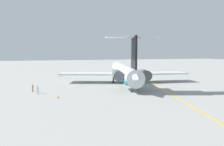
{
  "coord_description": "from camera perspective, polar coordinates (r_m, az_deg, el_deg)",
  "views": [
    {
      "loc": [
        -69.25,
        32.03,
        9.81
      ],
      "look_at": [
        -4.89,
        12.21,
        3.17
      ],
      "focal_mm": 34.63,
      "sensor_mm": 36.0,
      "label": 1
    }
  ],
  "objects": [
    {
      "name": "ground_crew_portside",
      "position": [
        97.46,
        16.04,
        0.27
      ],
      "size": [
        0.31,
        0.34,
        1.71
      ],
      "rotation": [
        0.0,
        0.0,
        3.87
      ],
      "color": "black",
      "rests_on": "ground"
    },
    {
      "name": "taxiway_centreline",
      "position": [
        72.94,
        9.87,
        -2.18
      ],
      "size": [
        91.2,
        22.98,
        0.01
      ],
      "primitive_type": "cube",
      "rotation": [
        0.0,
        0.0,
        -0.24
      ],
      "color": "gold",
      "rests_on": "ground"
    },
    {
      "name": "ground",
      "position": [
        76.93,
        7.65,
        -1.75
      ],
      "size": [
        375.94,
        375.94,
        0.0
      ],
      "primitive_type": "plane",
      "color": "#9E9E99"
    },
    {
      "name": "ground_crew_near_tail",
      "position": [
        56.68,
        -20.21,
        -3.54
      ],
      "size": [
        0.28,
        0.39,
        1.77
      ],
      "rotation": [
        0.0,
        0.0,
        0.55
      ],
      "color": "black",
      "rests_on": "ground"
    },
    {
      "name": "ground_crew_near_nose",
      "position": [
        86.53,
        -13.26,
        -0.26
      ],
      "size": [
        0.42,
        0.29,
        1.83
      ],
      "rotation": [
        0.0,
        0.0,
        1.1
      ],
      "color": "black",
      "rests_on": "ground"
    },
    {
      "name": "ground_crew_starboard",
      "position": [
        53.4,
        -19.0,
        -4.03
      ],
      "size": [
        0.45,
        0.29,
        1.79
      ],
      "rotation": [
        0.0,
        0.0,
        4.85
      ],
      "color": "black",
      "rests_on": "ground"
    },
    {
      "name": "main_jetliner",
      "position": [
        67.61,
        3.33,
        0.42
      ],
      "size": [
        45.98,
        41.02,
        13.51
      ],
      "rotation": [
        0.0,
        0.0,
        -0.22
      ],
      "color": "silver",
      "rests_on": "ground"
    },
    {
      "name": "safety_cone_nose",
      "position": [
        47.6,
        -14.06,
        -6.1
      ],
      "size": [
        0.4,
        0.4,
        0.55
      ],
      "primitive_type": "cone",
      "color": "#EA590F",
      "rests_on": "ground"
    }
  ]
}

